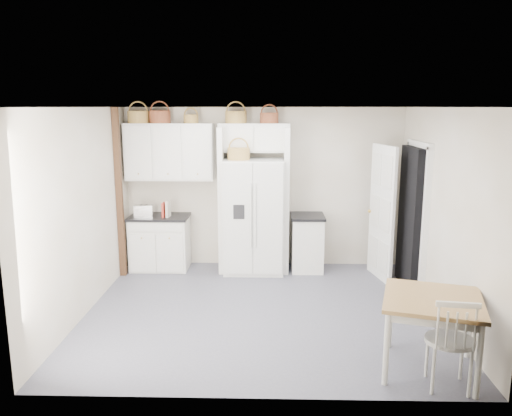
{
  "coord_description": "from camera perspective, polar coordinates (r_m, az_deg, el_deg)",
  "views": [
    {
      "loc": [
        0.08,
        -6.1,
        2.61
      ],
      "look_at": [
        -0.08,
        0.4,
        1.28
      ],
      "focal_mm": 35.0,
      "sensor_mm": 36.0,
      "label": 1
    }
  ],
  "objects": [
    {
      "name": "door_slab",
      "position": [
        7.79,
        14.18,
        -0.56
      ],
      "size": [
        0.21,
        0.79,
        2.05
      ],
      "primitive_type": "cube",
      "rotation": [
        0.0,
        0.0,
        -1.36
      ],
      "color": "white",
      "rests_on": "floor"
    },
    {
      "name": "wall_back",
      "position": [
        8.2,
        0.88,
        2.35
      ],
      "size": [
        4.5,
        0.0,
        4.5
      ],
      "primitive_type": "plane",
      "rotation": [
        1.57,
        0.0,
        0.0
      ],
      "color": "tan",
      "rests_on": "floor"
    },
    {
      "name": "trim_post",
      "position": [
        7.9,
        -15.36,
        1.58
      ],
      "size": [
        0.09,
        0.09,
        2.6
      ],
      "primitive_type": "cube",
      "color": "#3B2417",
      "rests_on": "floor"
    },
    {
      "name": "base_cab_right",
      "position": [
        8.12,
        5.85,
        -4.08
      ],
      "size": [
        0.49,
        0.59,
        0.87
      ],
      "primitive_type": "cube",
      "color": "white",
      "rests_on": "floor"
    },
    {
      "name": "basket_upper_b",
      "position": [
        8.11,
        -10.92,
        10.19
      ],
      "size": [
        0.33,
        0.33,
        0.2
      ],
      "primitive_type": "cylinder",
      "color": "maroon",
      "rests_on": "upper_cabinet"
    },
    {
      "name": "counter_right",
      "position": [
        8.01,
        5.91,
        -0.96
      ],
      "size": [
        0.53,
        0.63,
        0.04
      ],
      "primitive_type": "cube",
      "color": "black",
      "rests_on": "base_cab_right"
    },
    {
      "name": "counter_left",
      "position": [
        8.18,
        -11.02,
        -1.01
      ],
      "size": [
        0.95,
        0.61,
        0.04
      ],
      "primitive_type": "cube",
      "color": "black",
      "rests_on": "base_cab_left"
    },
    {
      "name": "base_cab_left",
      "position": [
        8.29,
        -10.9,
        -3.99
      ],
      "size": [
        0.91,
        0.57,
        0.84
      ],
      "primitive_type": "cube",
      "color": "white",
      "rests_on": "floor"
    },
    {
      "name": "doorway_void",
      "position": [
        7.56,
        17.38,
        -1.09
      ],
      "size": [
        0.18,
        0.85,
        2.05
      ],
      "primitive_type": "cube",
      "color": "black",
      "rests_on": "floor"
    },
    {
      "name": "refrigerator",
      "position": [
        7.94,
        -0.24,
        -0.88
      ],
      "size": [
        0.93,
        0.75,
        1.81
      ],
      "primitive_type": "cube",
      "color": "silver",
      "rests_on": "floor"
    },
    {
      "name": "wall_right",
      "position": [
        6.6,
        20.61,
        -0.65
      ],
      "size": [
        0.0,
        4.0,
        4.0
      ],
      "primitive_type": "plane",
      "rotation": [
        1.57,
        0.0,
        -1.57
      ],
      "color": "tan",
      "rests_on": "floor"
    },
    {
      "name": "dining_table",
      "position": [
        5.4,
        19.31,
        -13.47
      ],
      "size": [
        1.14,
        1.14,
        0.77
      ],
      "primitive_type": "cube",
      "rotation": [
        0.0,
        0.0,
        -0.28
      ],
      "color": "brown",
      "rests_on": "floor"
    },
    {
      "name": "floor",
      "position": [
        6.63,
        0.65,
        -11.63
      ],
      "size": [
        4.5,
        4.5,
        0.0
      ],
      "primitive_type": "plane",
      "color": "#454553",
      "rests_on": "ground"
    },
    {
      "name": "bridge_cabinet",
      "position": [
        7.94,
        -0.21,
        8.04
      ],
      "size": [
        1.12,
        0.34,
        0.45
      ],
      "primitive_type": "cube",
      "color": "white",
      "rests_on": "wall_back"
    },
    {
      "name": "wall_left",
      "position": [
        6.66,
        -19.07,
        -0.45
      ],
      "size": [
        0.0,
        4.0,
        4.0
      ],
      "primitive_type": "plane",
      "rotation": [
        1.57,
        0.0,
        1.57
      ],
      "color": "tan",
      "rests_on": "floor"
    },
    {
      "name": "toaster",
      "position": [
        8.1,
        -12.69,
        -0.34
      ],
      "size": [
        0.3,
        0.18,
        0.2
      ],
      "primitive_type": "cube",
      "rotation": [
        0.0,
        0.0,
        0.05
      ],
      "color": "silver",
      "rests_on": "counter_left"
    },
    {
      "name": "fridge_panel_left",
      "position": [
        7.97,
        -3.9,
        0.95
      ],
      "size": [
        0.08,
        0.6,
        2.3
      ],
      "primitive_type": "cube",
      "color": "white",
      "rests_on": "floor"
    },
    {
      "name": "basket_bridge_b",
      "position": [
        7.93,
        1.52,
        10.25
      ],
      "size": [
        0.29,
        0.29,
        0.16
      ],
      "primitive_type": "cylinder",
      "color": "maroon",
      "rests_on": "bridge_cabinet"
    },
    {
      "name": "ceiling",
      "position": [
        6.1,
        0.71,
        11.45
      ],
      "size": [
        4.5,
        4.5,
        0.0
      ],
      "primitive_type": "plane",
      "color": "white",
      "rests_on": "wall_back"
    },
    {
      "name": "upper_cabinet",
      "position": [
        8.11,
        -9.84,
        6.35
      ],
      "size": [
        1.4,
        0.34,
        0.9
      ],
      "primitive_type": "cube",
      "color": "white",
      "rests_on": "wall_back"
    },
    {
      "name": "basket_upper_c",
      "position": [
        8.02,
        -7.43,
        10.07
      ],
      "size": [
        0.23,
        0.23,
        0.13
      ],
      "primitive_type": "cylinder",
      "color": "olive",
      "rests_on": "upper_cabinet"
    },
    {
      "name": "basket_fridge_a",
      "position": [
        7.69,
        -2.0,
        6.21
      ],
      "size": [
        0.34,
        0.34,
        0.18
      ],
      "primitive_type": "cylinder",
      "color": "olive",
      "rests_on": "refrigerator"
    },
    {
      "name": "cookbook_cream",
      "position": [
        8.04,
        -10.01,
        -0.1
      ],
      "size": [
        0.06,
        0.18,
        0.26
      ],
      "primitive_type": "cube",
      "rotation": [
        0.0,
        0.0,
        -0.1
      ],
      "color": "beige",
      "rests_on": "counter_left"
    },
    {
      "name": "basket_bridge_a",
      "position": [
        7.95,
        -2.31,
        10.33
      ],
      "size": [
        0.33,
        0.33,
        0.19
      ],
      "primitive_type": "cylinder",
      "color": "olive",
      "rests_on": "bridge_cabinet"
    },
    {
      "name": "fridge_panel_right",
      "position": [
        7.94,
        3.45,
        0.92
      ],
      "size": [
        0.08,
        0.6,
        2.3
      ],
      "primitive_type": "cube",
      "color": "white",
      "rests_on": "floor"
    },
    {
      "name": "cookbook_red",
      "position": [
        8.06,
        -10.48,
        -0.2
      ],
      "size": [
        0.04,
        0.16,
        0.23
      ],
      "primitive_type": "cube",
      "rotation": [
        0.0,
        0.0,
        -0.07
      ],
      "color": "#A72D20",
      "rests_on": "counter_left"
    },
    {
      "name": "basket_upper_a",
      "position": [
        8.19,
        -13.29,
        10.08
      ],
      "size": [
        0.34,
        0.34,
        0.19
      ],
      "primitive_type": "cylinder",
      "color": "olive",
      "rests_on": "upper_cabinet"
    },
    {
      "name": "windsor_chair",
      "position": [
        5.13,
        21.27,
        -13.93
      ],
      "size": [
        0.51,
        0.47,
        0.94
      ],
      "primitive_type": "cube",
      "rotation": [
        0.0,
        0.0,
        -0.13
      ],
      "color": "white",
      "rests_on": "floor"
    }
  ]
}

